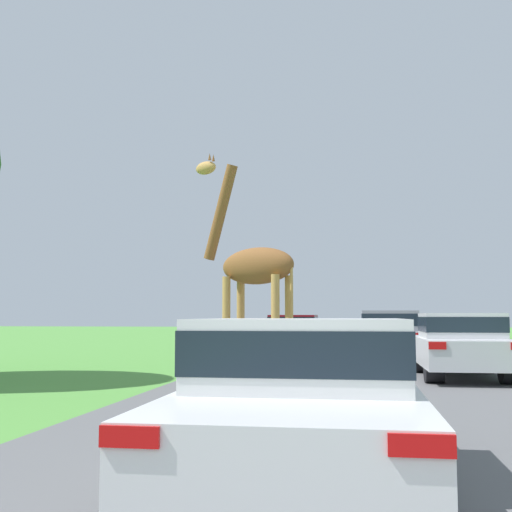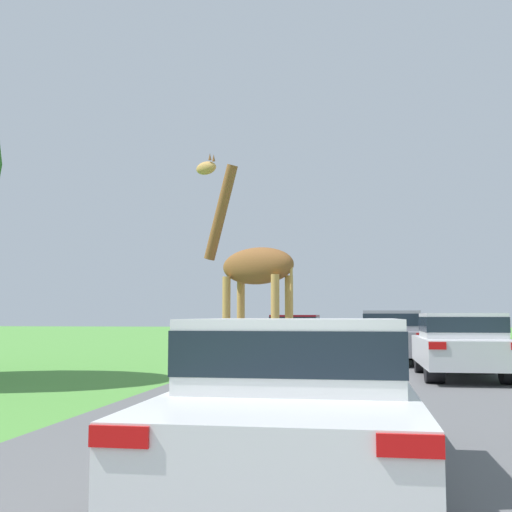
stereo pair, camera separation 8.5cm
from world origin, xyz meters
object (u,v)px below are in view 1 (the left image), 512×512
object	(u,v)px
car_far_ahead	(294,333)
car_verge_right	(461,343)
giraffe_near_road	(252,272)
car_queue_left	(389,335)
car_lead_maroon	(303,390)
car_queue_right	(407,333)

from	to	relation	value
car_far_ahead	car_verge_right	world-z (taller)	car_verge_right
giraffe_near_road	car_queue_left	bearing A→B (deg)	1.04
car_far_ahead	car_lead_maroon	bearing A→B (deg)	-84.22
car_queue_right	car_far_ahead	xyz separation A→B (m)	(-4.37, -4.05, 0.08)
car_queue_right	car_verge_right	size ratio (longest dim) A/B	0.95
car_verge_right	car_queue_left	bearing A→B (deg)	106.63
giraffe_near_road	car_queue_left	distance (m)	7.19
car_queue_right	car_verge_right	world-z (taller)	car_verge_right
giraffe_near_road	car_lead_maroon	world-z (taller)	giraffe_near_road
car_far_ahead	car_verge_right	size ratio (longest dim) A/B	1.10
giraffe_near_road	car_lead_maroon	size ratio (longest dim) A/B	1.12
car_queue_left	car_far_ahead	distance (m)	5.16
giraffe_near_road	car_queue_right	size ratio (longest dim) A/B	1.26
car_lead_maroon	car_verge_right	bearing A→B (deg)	73.15
car_queue_right	car_verge_right	xyz separation A→B (m)	(0.25, -12.61, 0.09)
car_verge_right	car_queue_right	bearing A→B (deg)	91.13
car_queue_right	car_verge_right	bearing A→B (deg)	-88.87
giraffe_near_road	car_verge_right	bearing A→B (deg)	-41.43
giraffe_near_road	car_far_ahead	world-z (taller)	giraffe_near_road
car_far_ahead	giraffe_near_road	bearing A→B (deg)	-89.39
car_lead_maroon	car_far_ahead	distance (m)	17.93
giraffe_near_road	car_lead_maroon	bearing A→B (deg)	-139.72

